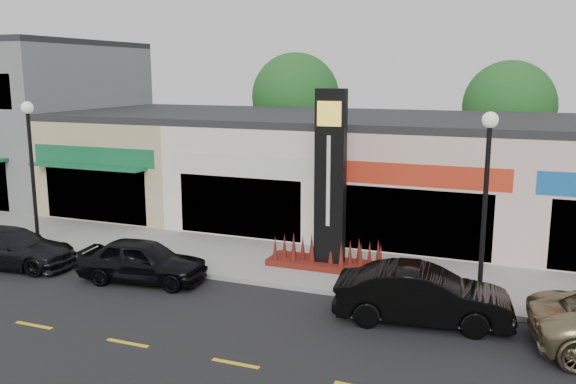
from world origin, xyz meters
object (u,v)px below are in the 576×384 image
(lamp_west_near, at_px, (31,160))
(car_black_sedan, at_px, (143,261))
(lamp_east_near, at_px, (486,190))
(pylon_sign, at_px, (330,206))
(car_black_conv, at_px, (423,295))
(car_dark_sedan, at_px, (11,248))

(lamp_west_near, relative_size, car_black_sedan, 1.32)
(lamp_east_near, bearing_deg, pylon_sign, 161.25)
(car_black_conv, bearing_deg, car_black_sedan, 82.22)
(pylon_sign, bearing_deg, car_black_conv, -41.49)
(lamp_west_near, relative_size, car_black_conv, 1.17)
(lamp_east_near, xyz_separation_m, car_dark_sedan, (-15.46, -1.81, -2.80))
(lamp_east_near, relative_size, car_black_sedan, 1.32)
(lamp_west_near, bearing_deg, lamp_east_near, 0.00)
(lamp_west_near, height_order, car_dark_sedan, lamp_west_near)
(pylon_sign, bearing_deg, lamp_west_near, -171.23)
(lamp_east_near, height_order, pylon_sign, pylon_sign)
(pylon_sign, height_order, car_black_sedan, pylon_sign)
(pylon_sign, bearing_deg, car_dark_sedan, -161.46)
(lamp_west_near, distance_m, car_black_conv, 14.97)
(car_black_conv, bearing_deg, pylon_sign, 41.02)
(lamp_west_near, distance_m, car_dark_sedan, 3.38)
(car_black_conv, bearing_deg, lamp_west_near, 76.57)
(lamp_west_near, distance_m, pylon_sign, 11.19)
(pylon_sign, bearing_deg, lamp_east_near, -18.75)
(lamp_east_near, relative_size, pylon_sign, 0.91)
(car_dark_sedan, bearing_deg, car_black_sedan, -93.77)
(pylon_sign, xyz_separation_m, car_black_sedan, (-5.29, -3.18, -1.57))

